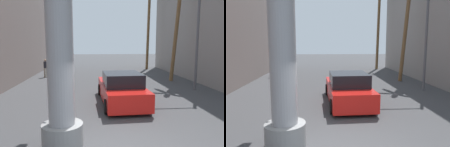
% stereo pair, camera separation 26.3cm
% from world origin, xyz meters
% --- Properties ---
extents(ground_plane, '(88.19, 88.19, 0.00)m').
position_xyz_m(ground_plane, '(0.00, 10.00, 0.00)').
color(ground_plane, '#424244').
extents(street_lamp, '(2.91, 0.28, 7.73)m').
position_xyz_m(street_lamp, '(5.25, 7.70, 4.68)').
color(street_lamp, '#59595E').
rests_on(street_lamp, ground).
extents(traffic_light_mast, '(4.81, 0.32, 6.04)m').
position_xyz_m(traffic_light_mast, '(-4.26, 3.31, 4.23)').
color(traffic_light_mast, '#333333').
rests_on(traffic_light_mast, ground).
extents(car_lead, '(2.19, 4.94, 1.56)m').
position_xyz_m(car_lead, '(0.55, 5.01, 0.70)').
color(car_lead, black).
rests_on(car_lead, ground).
extents(palm_tree_mid_right, '(2.66, 2.60, 8.84)m').
position_xyz_m(palm_tree_mid_right, '(5.67, 11.09, 5.73)').
color(palm_tree_mid_right, brown).
rests_on(palm_tree_mid_right, ground).
extents(palm_tree_far_right, '(2.60, 2.81, 9.59)m').
position_xyz_m(palm_tree_far_right, '(5.54, 19.21, 5.94)').
color(palm_tree_far_right, brown).
rests_on(palm_tree_far_right, ground).
extents(pedestrian_far_left, '(0.46, 0.46, 1.60)m').
position_xyz_m(pedestrian_far_left, '(-4.93, 13.92, 0.93)').
color(pedestrian_far_left, gray).
rests_on(pedestrian_far_left, ground).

